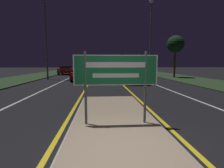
{
  "coord_description": "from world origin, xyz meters",
  "views": [
    {
      "loc": [
        -0.43,
        -3.08,
        1.75
      ],
      "look_at": [
        0.0,
        3.13,
        1.03
      ],
      "focal_mm": 28.0,
      "sensor_mm": 36.0,
      "label": 1
    }
  ],
  "objects_px": {
    "car_receding_2": "(127,68)",
    "car_approaching_1": "(66,70)",
    "car_receding_3": "(121,67)",
    "car_receding_1": "(136,70)",
    "streetlight_right_near": "(151,25)",
    "car_approaching_2": "(91,68)",
    "highway_sign": "(116,73)",
    "car_receding_0": "(132,74)",
    "streetlight_left_near": "(45,24)",
    "car_approaching_0": "(81,74)"
  },
  "relations": [
    {
      "from": "car_receding_3",
      "to": "car_approaching_0",
      "type": "xyz_separation_m",
      "value": [
        -8.39,
        -34.59,
        -0.01
      ]
    },
    {
      "from": "car_receding_0",
      "to": "car_approaching_0",
      "type": "relative_size",
      "value": 0.95
    },
    {
      "from": "highway_sign",
      "to": "car_approaching_2",
      "type": "xyz_separation_m",
      "value": [
        -2.78,
        39.6,
        -0.77
      ]
    },
    {
      "from": "car_receding_1",
      "to": "car_receding_3",
      "type": "relative_size",
      "value": 0.89
    },
    {
      "from": "car_receding_3",
      "to": "car_approaching_2",
      "type": "height_order",
      "value": "car_receding_3"
    },
    {
      "from": "car_receding_2",
      "to": "car_approaching_0",
      "type": "relative_size",
      "value": 1.03
    },
    {
      "from": "car_receding_2",
      "to": "car_approaching_1",
      "type": "height_order",
      "value": "car_receding_2"
    },
    {
      "from": "car_receding_0",
      "to": "car_receding_2",
      "type": "relative_size",
      "value": 0.92
    },
    {
      "from": "streetlight_right_near",
      "to": "car_approaching_1",
      "type": "height_order",
      "value": "streetlight_right_near"
    },
    {
      "from": "streetlight_right_near",
      "to": "car_receding_3",
      "type": "height_order",
      "value": "streetlight_right_near"
    },
    {
      "from": "car_receding_0",
      "to": "car_receding_2",
      "type": "height_order",
      "value": "car_receding_2"
    },
    {
      "from": "streetlight_left_near",
      "to": "streetlight_right_near",
      "type": "xyz_separation_m",
      "value": [
        12.76,
        4.24,
        1.03
      ]
    },
    {
      "from": "highway_sign",
      "to": "streetlight_right_near",
      "type": "xyz_separation_m",
      "value": [
        6.52,
        19.33,
        5.53
      ]
    },
    {
      "from": "car_approaching_1",
      "to": "car_receding_3",
      "type": "bearing_deg",
      "value": 63.51
    },
    {
      "from": "streetlight_right_near",
      "to": "car_approaching_0",
      "type": "bearing_deg",
      "value": -147.59
    },
    {
      "from": "car_receding_0",
      "to": "car_receding_2",
      "type": "bearing_deg",
      "value": 82.2
    },
    {
      "from": "car_approaching_0",
      "to": "car_approaching_1",
      "type": "xyz_separation_m",
      "value": [
        -3.63,
        10.48,
        -0.01
      ]
    },
    {
      "from": "car_approaching_0",
      "to": "car_approaching_1",
      "type": "bearing_deg",
      "value": 109.09
    },
    {
      "from": "highway_sign",
      "to": "streetlight_left_near",
      "type": "relative_size",
      "value": 0.25
    },
    {
      "from": "streetlight_right_near",
      "to": "car_approaching_0",
      "type": "relative_size",
      "value": 2.37
    },
    {
      "from": "streetlight_right_near",
      "to": "car_receding_1",
      "type": "xyz_separation_m",
      "value": [
        -1.0,
        4.64,
        -6.26
      ]
    },
    {
      "from": "car_receding_1",
      "to": "car_approaching_2",
      "type": "xyz_separation_m",
      "value": [
        -8.3,
        15.62,
        -0.05
      ]
    },
    {
      "from": "car_receding_1",
      "to": "car_receding_2",
      "type": "bearing_deg",
      "value": 87.91
    },
    {
      "from": "car_receding_2",
      "to": "car_approaching_0",
      "type": "bearing_deg",
      "value": -110.25
    },
    {
      "from": "car_receding_1",
      "to": "car_approaching_2",
      "type": "height_order",
      "value": "car_receding_1"
    },
    {
      "from": "car_receding_0",
      "to": "car_receding_1",
      "type": "height_order",
      "value": "car_receding_0"
    },
    {
      "from": "car_receding_1",
      "to": "car_approaching_1",
      "type": "relative_size",
      "value": 0.96
    },
    {
      "from": "car_receding_2",
      "to": "car_receding_3",
      "type": "xyz_separation_m",
      "value": [
        0.05,
        11.97,
        -0.09
      ]
    },
    {
      "from": "car_approaching_0",
      "to": "car_approaching_1",
      "type": "relative_size",
      "value": 1.03
    },
    {
      "from": "car_approaching_0",
      "to": "car_approaching_1",
      "type": "height_order",
      "value": "car_approaching_0"
    },
    {
      "from": "car_approaching_2",
      "to": "car_receding_2",
      "type": "bearing_deg",
      "value": -20.66
    },
    {
      "from": "highway_sign",
      "to": "car_receding_0",
      "type": "xyz_separation_m",
      "value": [
        2.48,
        10.82,
        -0.71
      ]
    },
    {
      "from": "car_receding_3",
      "to": "car_approaching_1",
      "type": "bearing_deg",
      "value": -116.49
    },
    {
      "from": "car_receding_1",
      "to": "car_receding_3",
      "type": "distance_m",
      "value": 24.3
    },
    {
      "from": "car_receding_2",
      "to": "car_receding_0",
      "type": "bearing_deg",
      "value": -97.8
    },
    {
      "from": "streetlight_left_near",
      "to": "car_approaching_1",
      "type": "distance_m",
      "value": 10.5
    },
    {
      "from": "car_approaching_2",
      "to": "car_receding_3",
      "type": "bearing_deg",
      "value": 44.59
    },
    {
      "from": "car_receding_1",
      "to": "car_approaching_0",
      "type": "bearing_deg",
      "value": -127.49
    },
    {
      "from": "car_receding_2",
      "to": "streetlight_right_near",
      "type": "bearing_deg",
      "value": -88.14
    },
    {
      "from": "streetlight_right_near",
      "to": "car_approaching_1",
      "type": "relative_size",
      "value": 2.45
    },
    {
      "from": "car_receding_0",
      "to": "car_receding_3",
      "type": "bearing_deg",
      "value": 84.6
    },
    {
      "from": "car_receding_0",
      "to": "car_approaching_1",
      "type": "bearing_deg",
      "value": 122.42
    },
    {
      "from": "car_receding_0",
      "to": "car_approaching_2",
      "type": "relative_size",
      "value": 0.89
    },
    {
      "from": "highway_sign",
      "to": "car_approaching_2",
      "type": "distance_m",
      "value": 39.71
    },
    {
      "from": "streetlight_right_near",
      "to": "car_approaching_2",
      "type": "distance_m",
      "value": 23.17
    },
    {
      "from": "car_receding_0",
      "to": "car_approaching_0",
      "type": "height_order",
      "value": "car_receding_0"
    },
    {
      "from": "car_approaching_0",
      "to": "car_receding_3",
      "type": "bearing_deg",
      "value": 76.36
    },
    {
      "from": "car_receding_2",
      "to": "car_approaching_2",
      "type": "xyz_separation_m",
      "value": [
        -8.75,
        3.3,
        -0.1
      ]
    },
    {
      "from": "car_receding_1",
      "to": "car_receding_2",
      "type": "height_order",
      "value": "car_receding_2"
    },
    {
      "from": "streetlight_left_near",
      "to": "car_approaching_2",
      "type": "relative_size",
      "value": 1.95
    }
  ]
}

